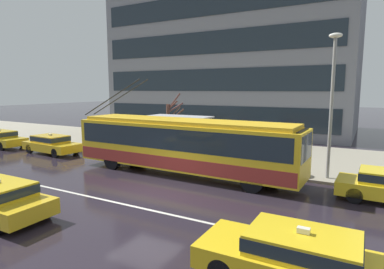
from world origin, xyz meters
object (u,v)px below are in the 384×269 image
Objects in this scene: pedestrian_waiting_by_pole at (211,134)px; pedestrian_walking_past at (270,141)px; pedestrian_at_shelter at (251,150)px; street_tree_bare at (170,122)px; pedestrian_approaching_curb at (154,142)px; bus_shelter at (182,126)px; taxi_far_behind at (0,138)px; taxi_oncoming_far at (297,255)px; street_lamp at (332,95)px; trolleybus at (183,144)px; taxi_queued_behind_bus at (52,143)px.

pedestrian_walking_past is at bearing -19.27° from pedestrian_waiting_by_pole.
street_tree_bare reaches higher than pedestrian_at_shelter.
pedestrian_approaching_curb is 3.09m from street_tree_bare.
pedestrian_at_shelter is at bearing -13.34° from bus_shelter.
taxi_oncoming_far is (23.77, -7.19, 0.00)m from taxi_far_behind.
street_lamp is (23.39, 2.28, 3.51)m from taxi_far_behind.
taxi_oncoming_far is 2.60× the size of pedestrian_approaching_curb.
bus_shelter is 5.35m from pedestrian_at_shelter.
taxi_far_behind is 2.25× the size of pedestrian_waiting_by_pole.
pedestrian_waiting_by_pole is at bearing 11.87° from taxi_far_behind.
pedestrian_walking_past is 0.29× the size of street_lamp.
pedestrian_walking_past is (1.13, -0.28, 0.61)m from pedestrian_at_shelter.
trolleybus is 10.16m from taxi_oncoming_far.
taxi_queued_behind_bus and taxi_oncoming_far have the same top height.
street_lamp is at bearing 92.32° from taxi_oncoming_far.
taxi_oncoming_far is 12.95m from pedestrian_waiting_by_pole.
bus_shelter is at bearing 166.66° from pedestrian_at_shelter.
street_tree_bare reaches higher than pedestrian_walking_past.
street_lamp is at bearing 19.19° from trolleybus.
bus_shelter is 2.21m from pedestrian_waiting_by_pole.
street_tree_bare is (-4.02, 1.54, 0.45)m from pedestrian_waiting_by_pole.
taxi_oncoming_far is 2.25× the size of pedestrian_waiting_by_pole.
trolleybus is 2.95× the size of taxi_oncoming_far.
street_lamp is (6.90, -1.18, 2.51)m from pedestrian_waiting_by_pole.
pedestrian_walking_past is (6.26, -1.50, -0.32)m from bus_shelter.
bus_shelter is 6.44m from pedestrian_walking_past.
pedestrian_walking_past is at bearing 6.80° from taxi_queued_behind_bus.
trolleybus reaches higher than bus_shelter.
pedestrian_at_shelter is at bearing 179.47° from street_lamp.
pedestrian_approaching_curb is (-1.21, -1.39, -0.93)m from bus_shelter.
taxi_oncoming_far is at bearing -55.63° from pedestrian_waiting_by_pole.
bus_shelter is at bearing 131.42° from taxi_oncoming_far.
pedestrian_walking_past is at bearing 5.66° from taxi_far_behind.
trolleybus is 4.30m from bus_shelter.
trolleybus reaches higher than taxi_far_behind.
pedestrian_at_shelter is at bearing 39.99° from trolleybus.
street_tree_bare is at bearing 166.02° from street_lamp.
taxi_oncoming_far is 10.11m from street_lamp.
street_tree_bare is at bearing 21.87° from taxi_far_behind.
bus_shelter is (8.65, 3.27, 1.38)m from taxi_queued_behind_bus.
bus_shelter is 9.41m from street_lamp.
taxi_queued_behind_bus is 7.69m from pedestrian_approaching_curb.
taxi_oncoming_far is at bearing -41.19° from pedestrian_approaching_curb.
taxi_queued_behind_bus is 2.22× the size of pedestrian_walking_past.
taxi_far_behind is 1.10× the size of street_tree_bare.
street_lamp is at bearing 0.75° from pedestrian_approaching_curb.
taxi_queued_behind_bus is at bearing -171.50° from pedestrian_at_shelter.
taxi_queued_behind_bus is 15.05m from pedestrian_walking_past.
taxi_oncoming_far is 14.19m from pedestrian_approaching_curb.
pedestrian_at_shelter is 6.34m from pedestrian_approaching_curb.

